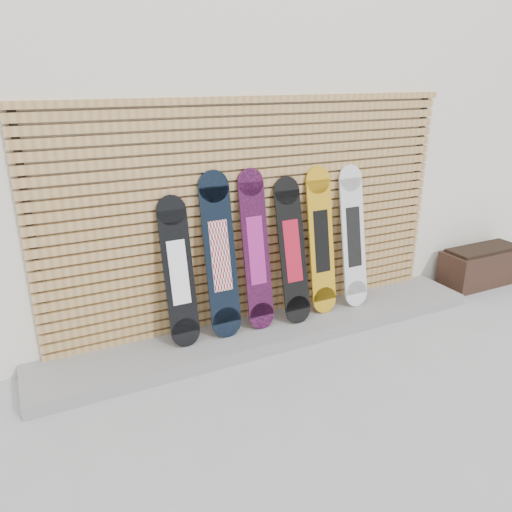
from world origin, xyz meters
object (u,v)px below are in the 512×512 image
object	(u,v)px
snowboard_3	(292,251)
snowboard_4	(321,241)
planter_box	(481,266)
snowboard_2	(256,251)
snowboard_0	(179,272)
snowboard_1	(220,256)
snowboard_5	(353,237)

from	to	relation	value
snowboard_3	snowboard_4	xyz separation A→B (m)	(0.36, 0.04, 0.04)
planter_box	snowboard_4	bearing A→B (deg)	177.73
snowboard_2	snowboard_3	bearing A→B (deg)	-4.25
snowboard_0	snowboard_1	bearing A→B (deg)	-0.60
snowboard_1	snowboard_2	distance (m)	0.37
snowboard_0	snowboard_4	world-z (taller)	snowboard_4
snowboard_1	snowboard_4	world-z (taller)	snowboard_1
planter_box	snowboard_1	bearing A→B (deg)	178.67
snowboard_4	snowboard_3	bearing A→B (deg)	-173.85
snowboard_0	snowboard_2	size ratio (longest dim) A/B	0.89
snowboard_1	snowboard_3	bearing A→B (deg)	-2.02
snowboard_0	snowboard_5	world-z (taller)	snowboard_5
snowboard_0	snowboard_5	size ratio (longest dim) A/B	0.92
snowboard_1	snowboard_3	size ratio (longest dim) A/B	1.09
planter_box	snowboard_2	world-z (taller)	snowboard_2
snowboard_1	snowboard_3	xyz separation A→B (m)	(0.76, -0.03, -0.06)
snowboard_5	planter_box	bearing A→B (deg)	-2.47
snowboard_5	snowboard_1	bearing A→B (deg)	-179.87
snowboard_4	snowboard_5	bearing A→B (deg)	-1.31
planter_box	snowboard_0	xyz separation A→B (m)	(-3.86, 0.08, 0.57)
snowboard_2	snowboard_4	world-z (taller)	snowboard_2
planter_box	snowboard_5	distance (m)	2.04
snowboard_2	snowboard_5	size ratio (longest dim) A/B	1.04
snowboard_0	snowboard_4	xyz separation A→B (m)	(1.52, 0.01, 0.07)
planter_box	snowboard_4	size ratio (longest dim) A/B	0.70
snowboard_0	planter_box	bearing A→B (deg)	-1.25
planter_box	snowboard_0	size ratio (longest dim) A/B	0.76
snowboard_2	snowboard_5	world-z (taller)	snowboard_2
snowboard_2	snowboard_4	distance (m)	0.75
snowboard_2	snowboard_3	world-z (taller)	snowboard_2
snowboard_2	snowboard_4	xyz separation A→B (m)	(0.75, 0.01, -0.02)
snowboard_1	snowboard_3	distance (m)	0.76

